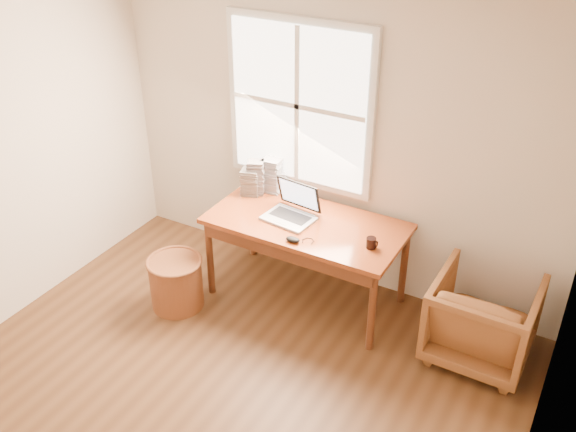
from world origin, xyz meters
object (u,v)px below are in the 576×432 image
at_px(armchair, 483,319).
at_px(cd_stack_a, 272,175).
at_px(wicker_stool, 176,283).
at_px(coffee_mug, 371,243).
at_px(desk, 307,224).
at_px(laptop, 288,203).

height_order(armchair, cd_stack_a, cd_stack_a).
height_order(wicker_stool, coffee_mug, coffee_mug).
bearing_deg(wicker_stool, desk, 35.14).
relative_size(wicker_stool, laptop, 0.97).
bearing_deg(wicker_stool, armchair, 14.78).
relative_size(laptop, coffee_mug, 5.35).
relative_size(wicker_stool, cd_stack_a, 1.40).
xyz_separation_m(desk, coffee_mug, (0.60, -0.10, 0.06)).
relative_size(laptop, cd_stack_a, 1.44).
bearing_deg(desk, armchair, 0.00).
distance_m(desk, cd_stack_a, 0.63).
distance_m(wicker_stool, laptop, 1.17).
xyz_separation_m(armchair, cd_stack_a, (-1.99, 0.32, 0.57)).
height_order(desk, laptop, laptop).
xyz_separation_m(laptop, coffee_mug, (0.74, -0.05, -0.12)).
xyz_separation_m(desk, armchair, (1.48, 0.00, -0.39)).
height_order(desk, wicker_stool, desk).
xyz_separation_m(armchair, wicker_stool, (-2.37, -0.63, -0.12)).
xyz_separation_m(wicker_stool, coffee_mug, (1.49, 0.53, 0.57)).
height_order(laptop, cd_stack_a, laptop).
xyz_separation_m(laptop, cd_stack_a, (-0.37, 0.37, -0.00)).
bearing_deg(wicker_stool, laptop, 37.74).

